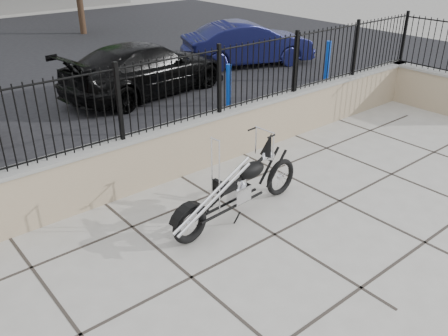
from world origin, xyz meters
TOP-DOWN VIEW (x-y plane):
  - ground_plane at (0.00, 0.00)m, footprint 90.00×90.00m
  - parking_lot at (0.00, 12.50)m, footprint 30.00×30.00m
  - retaining_wall at (0.00, 2.50)m, footprint 14.00×0.36m
  - wall_return at (6.85, 1.30)m, footprint 0.36×2.50m
  - iron_fence at (0.00, 2.50)m, footprint 14.00×0.08m
  - fence_return at (6.85, 1.30)m, footprint 0.08×2.30m
  - chopper_motorcycle at (-0.12, 0.71)m, footprint 2.47×0.62m
  - car_black at (2.12, 6.95)m, footprint 4.96×2.57m
  - car_blue at (6.32, 7.55)m, footprint 4.44×2.85m
  - bollard_b at (3.16, 4.79)m, footprint 0.14×0.14m
  - bollard_c at (6.86, 4.71)m, footprint 0.15×0.15m

SIDE VIEW (x-z plane):
  - ground_plane at x=0.00m, z-range 0.00..0.00m
  - parking_lot at x=0.00m, z-range 0.00..0.00m
  - retaining_wall at x=0.00m, z-range 0.00..0.96m
  - wall_return at x=6.85m, z-range 0.00..0.96m
  - bollard_b at x=3.16m, z-range 0.00..1.06m
  - bollard_c at x=6.86m, z-range 0.00..1.15m
  - car_black at x=2.12m, z-range 0.00..1.38m
  - car_blue at x=6.32m, z-range 0.00..1.38m
  - chopper_motorcycle at x=-0.12m, z-range 0.00..1.47m
  - iron_fence at x=0.00m, z-range 0.96..2.16m
  - fence_return at x=6.85m, z-range 0.96..2.16m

